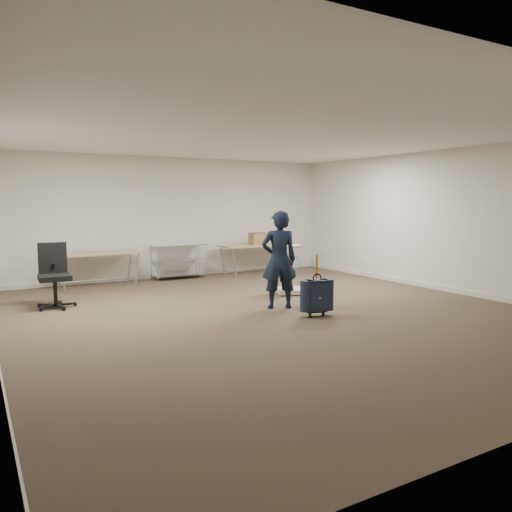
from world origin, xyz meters
TOP-DOWN VIEW (x-y plane):
  - ground at (0.00, 0.00)m, footprint 9.00×9.00m
  - room_shell at (0.00, 1.38)m, footprint 8.00×9.00m
  - folding_table_left at (-1.90, 3.95)m, footprint 1.80×0.75m
  - folding_table_right at (1.90, 3.95)m, footprint 1.80×0.75m
  - wire_shelf at (0.00, 4.20)m, footprint 1.22×0.47m
  - person at (0.27, 0.34)m, footprint 0.69×0.58m
  - suitcase at (0.45, -0.48)m, footprint 0.39×0.28m
  - office_chair at (-2.98, 2.26)m, footprint 0.66×0.66m
  - equipment_cart at (1.17, 1.31)m, footprint 0.67×0.67m
  - cardboard_box at (1.96, 3.92)m, footprint 0.40×0.30m

SIDE VIEW (x-z plane):
  - ground at x=0.00m, z-range 0.00..0.00m
  - room_shell at x=0.00m, z-range -4.45..4.55m
  - equipment_cart at x=1.17m, z-range -0.22..0.72m
  - suitcase at x=0.45m, z-range -0.15..0.81m
  - office_chair at x=-2.98m, z-range -0.21..0.87m
  - wire_shelf at x=0.00m, z-range 0.04..0.84m
  - folding_table_left at x=-1.90m, z-range 0.31..1.04m
  - folding_table_right at x=1.90m, z-range 0.31..1.04m
  - person at x=0.27m, z-range 0.00..1.63m
  - cardboard_box at x=1.96m, z-range 0.73..1.03m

